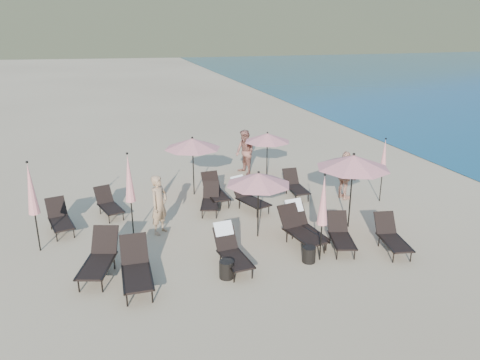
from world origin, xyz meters
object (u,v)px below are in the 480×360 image
object	(u,v)px
lounger_4	(341,234)
side_table_0	(227,269)
lounger_8	(210,200)
side_table_1	(309,255)
umbrella_open_2	(192,143)
lounger_6	(60,218)
beachgoer_a	(159,205)
lounger_7	(109,204)
umbrella_closed_2	(31,189)
lounger_5	(392,236)
lounger_1	(136,268)
umbrella_open_3	(267,137)
lounger_2	(231,249)
umbrella_closed_1	(384,158)
lounger_9	(215,190)
lounger_3	(300,229)
lounger_10	(248,195)
umbrella_closed_0	(323,201)
umbrella_open_1	(353,162)
umbrella_closed_3	(129,179)
lounger_11	(295,185)
beachgoer_c	(345,175)
lounger_12	(303,224)
beachgoer_b	(245,152)
umbrella_open_0	(258,179)
lounger_0	(99,257)

from	to	relation	value
lounger_4	side_table_0	world-z (taller)	lounger_4
lounger_8	side_table_1	size ratio (longest dim) A/B	3.66
lounger_8	umbrella_open_2	bearing A→B (deg)	114.62
lounger_4	side_table_0	bearing A→B (deg)	-153.72
lounger_6	side_table_0	xyz separation A→B (m)	(4.18, -4.21, -0.19)
side_table_1	beachgoer_a	size ratio (longest dim) A/B	0.23
lounger_7	umbrella_open_2	bearing A→B (deg)	3.13
lounger_8	umbrella_closed_2	distance (m)	5.73
lounger_4	lounger_5	bearing A→B (deg)	-6.60
lounger_1	umbrella_open_3	world-z (taller)	umbrella_open_3
lounger_2	lounger_6	bearing A→B (deg)	135.32
lounger_5	umbrella_closed_1	xyz separation A→B (m)	(1.84, 3.40, 1.21)
umbrella_open_3	lounger_2	bearing A→B (deg)	-117.65
umbrella_closed_1	lounger_9	bearing A→B (deg)	163.58
lounger_3	lounger_10	bearing A→B (deg)	90.11
umbrella_closed_0	umbrella_open_1	bearing A→B (deg)	42.90
umbrella_closed_3	side_table_1	size ratio (longest dim) A/B	6.08
lounger_11	side_table_1	distance (m)	5.08
umbrella_open_2	beachgoer_c	distance (m)	5.65
lounger_6	side_table_1	distance (m)	7.70
umbrella_closed_0	side_table_1	xyz separation A→B (m)	(-0.34, -0.02, -1.52)
umbrella_open_1	umbrella_closed_0	bearing A→B (deg)	-137.10
lounger_9	umbrella_closed_1	bearing A→B (deg)	-19.45
umbrella_open_3	beachgoer_c	distance (m)	3.58
lounger_5	umbrella_open_3	bearing A→B (deg)	110.58
lounger_2	lounger_12	xyz separation A→B (m)	(2.47, 0.86, 0.02)
umbrella_closed_3	umbrella_closed_0	bearing A→B (deg)	-32.62
umbrella_closed_1	lounger_3	bearing A→B (deg)	-151.09
lounger_11	side_table_1	xyz separation A→B (m)	(-1.66, -4.80, -0.19)
umbrella_closed_3	beachgoer_c	size ratio (longest dim) A/B	1.47
beachgoer_b	lounger_9	bearing A→B (deg)	-51.05
umbrella_open_3	side_table_0	size ratio (longest dim) A/B	4.33
lounger_6	umbrella_open_0	size ratio (longest dim) A/B	0.80
lounger_5	umbrella_closed_1	distance (m)	4.05
lounger_9	side_table_0	size ratio (longest dim) A/B	3.62
side_table_1	lounger_2	bearing A→B (deg)	168.06
lounger_8	umbrella_open_0	world-z (taller)	umbrella_open_0
lounger_9	umbrella_closed_1	world-z (taller)	umbrella_closed_1
lounger_7	umbrella_closed_2	size ratio (longest dim) A/B	0.60
lounger_11	umbrella_closed_0	xyz separation A→B (m)	(-1.32, -4.78, 1.32)
lounger_9	lounger_11	world-z (taller)	lounger_9
lounger_2	lounger_5	world-z (taller)	lounger_2
lounger_0	umbrella_open_1	size ratio (longest dim) A/B	0.79
lounger_3	umbrella_open_3	size ratio (longest dim) A/B	0.91
umbrella_closed_2	umbrella_closed_3	xyz separation A→B (m)	(2.63, 0.22, -0.02)
lounger_6	umbrella_closed_1	world-z (taller)	umbrella_closed_1
lounger_12	umbrella_open_0	bearing A→B (deg)	147.09
side_table_0	lounger_12	bearing A→B (deg)	27.54
lounger_7	umbrella_closed_0	size ratio (longest dim) A/B	0.64
umbrella_closed_0	umbrella_closed_2	distance (m)	7.89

